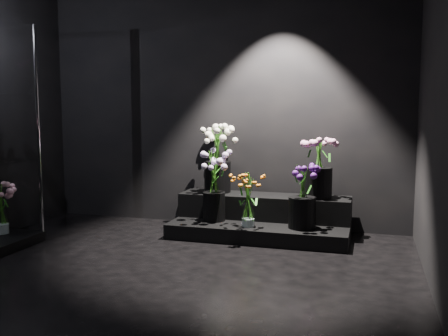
% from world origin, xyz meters
% --- Properties ---
extents(floor, '(4.00, 4.00, 0.00)m').
position_xyz_m(floor, '(0.00, 0.00, 0.00)').
color(floor, black).
rests_on(floor, ground).
extents(wall_back, '(4.00, 0.00, 4.00)m').
position_xyz_m(wall_back, '(0.00, 2.00, 1.40)').
color(wall_back, black).
rests_on(wall_back, floor).
extents(display_riser, '(1.75, 0.78, 0.39)m').
position_xyz_m(display_riser, '(0.53, 1.65, 0.16)').
color(display_riser, black).
rests_on(display_riser, floor).
extents(bouquet_orange_bells, '(0.33, 0.33, 0.54)m').
position_xyz_m(bouquet_orange_bells, '(0.47, 1.34, 0.42)').
color(bouquet_orange_bells, white).
rests_on(bouquet_orange_bells, display_riser).
extents(bouquet_lilac, '(0.37, 0.37, 0.71)m').
position_xyz_m(bouquet_lilac, '(0.07, 1.50, 0.55)').
color(bouquet_lilac, black).
rests_on(bouquet_lilac, display_riser).
extents(bouquet_purple, '(0.44, 0.44, 0.61)m').
position_xyz_m(bouquet_purple, '(0.97, 1.43, 0.48)').
color(bouquet_purple, black).
rests_on(bouquet_purple, display_riser).
extents(bouquet_cream_roses, '(0.44, 0.44, 0.69)m').
position_xyz_m(bouquet_cream_roses, '(0.02, 1.79, 0.78)').
color(bouquet_cream_roses, black).
rests_on(bouquet_cream_roses, display_riser).
extents(bouquet_pink_roses, '(0.49, 0.49, 0.66)m').
position_xyz_m(bouquet_pink_roses, '(1.08, 1.74, 0.76)').
color(bouquet_pink_roses, black).
rests_on(bouquet_pink_roses, display_riser).
extents(bouquet_case_base_pink, '(0.35, 0.35, 0.49)m').
position_xyz_m(bouquet_case_base_pink, '(-1.75, 0.61, 0.35)').
color(bouquet_case_base_pink, white).
rests_on(bouquet_case_base_pink, display_case).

